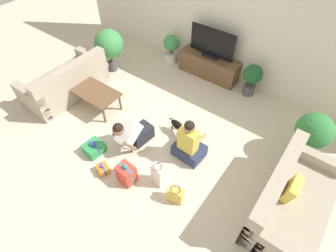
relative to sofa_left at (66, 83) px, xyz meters
name	(u,v)px	position (x,y,z in m)	size (l,w,h in m)	color
ground_plane	(156,142)	(2.41, 0.06, -0.30)	(16.00, 16.00, 0.00)	beige
wall_back	(233,22)	(2.41, 2.69, 1.00)	(8.40, 0.06, 2.60)	silver
sofa_left	(66,83)	(0.00, 0.00, 0.00)	(0.88, 1.76, 0.84)	tan
sofa_right	(290,201)	(4.82, 0.17, 0.00)	(0.88, 1.76, 0.84)	tan
coffee_table	(95,93)	(0.81, 0.09, 0.08)	(1.04, 0.57, 0.42)	brown
tv_console	(209,66)	(2.13, 2.42, -0.04)	(1.42, 0.41, 0.52)	brown
tv	(212,45)	(2.13, 2.42, 0.52)	(1.06, 0.20, 0.66)	black
potted_plant_back_right	(252,77)	(3.19, 2.37, 0.15)	(0.41, 0.41, 0.72)	#4C4C51
potted_plant_corner_right	(313,132)	(4.67, 1.40, 0.28)	(0.60, 0.60, 0.93)	beige
potted_plant_back_left	(171,47)	(1.07, 2.37, 0.10)	(0.38, 0.38, 0.71)	beige
potted_plant_corner_left	(109,45)	(0.15, 1.23, 0.39)	(0.65, 0.65, 1.03)	#4C4C51
person_kneeling	(132,133)	(2.12, -0.24, 0.04)	(0.39, 0.78, 0.76)	#23232D
person_sitting	(189,144)	(3.06, 0.16, 0.02)	(0.54, 0.49, 0.90)	#283351
dog	(179,127)	(2.64, 0.48, -0.09)	(0.51, 0.20, 0.31)	black
gift_box_a	(126,174)	(2.53, -0.85, -0.12)	(0.30, 0.25, 0.41)	red
gift_box_b	(94,148)	(1.65, -0.77, -0.19)	(0.33, 0.36, 0.27)	#2D934C
gift_box_c	(103,169)	(2.09, -0.98, -0.22)	(0.25, 0.23, 0.19)	orange
gift_bag_a	(176,195)	(3.38, -0.67, -0.15)	(0.25, 0.18, 0.32)	#E5B74C
gift_bag_b	(158,175)	(2.97, -0.59, -0.07)	(0.23, 0.16, 0.46)	white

